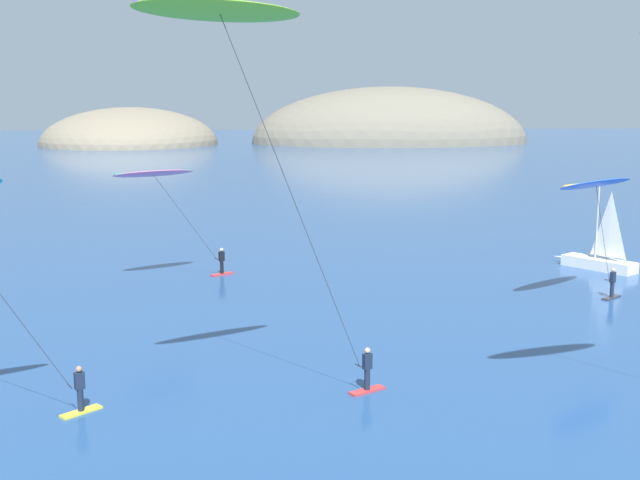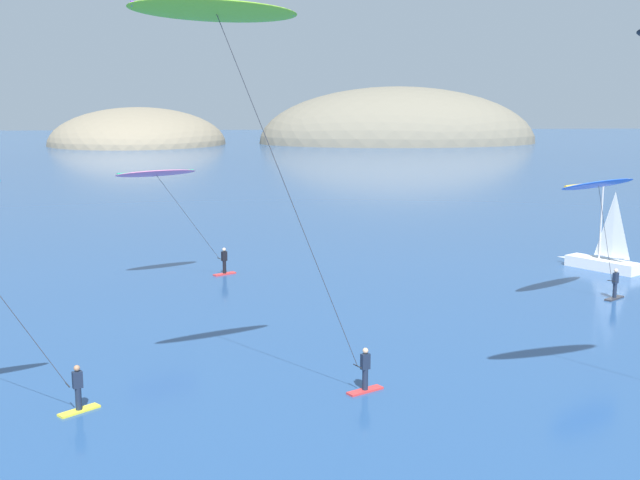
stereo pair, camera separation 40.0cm
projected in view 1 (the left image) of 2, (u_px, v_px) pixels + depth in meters
headland_island at (320, 143)px, 208.58m from camera, size 125.31×55.01×29.22m
sailboat_near at (595, 259)px, 52.26m from camera, size 4.13×5.46×5.70m
kitesurfer_pink at (160, 181)px, 47.16m from camera, size 7.08×4.58×6.92m
kitesurfer_lime at (234, 45)px, 25.27m from camera, size 8.78×4.92×13.92m
kitesurfer_blue at (597, 191)px, 42.13m from camera, size 6.02×4.68×6.87m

